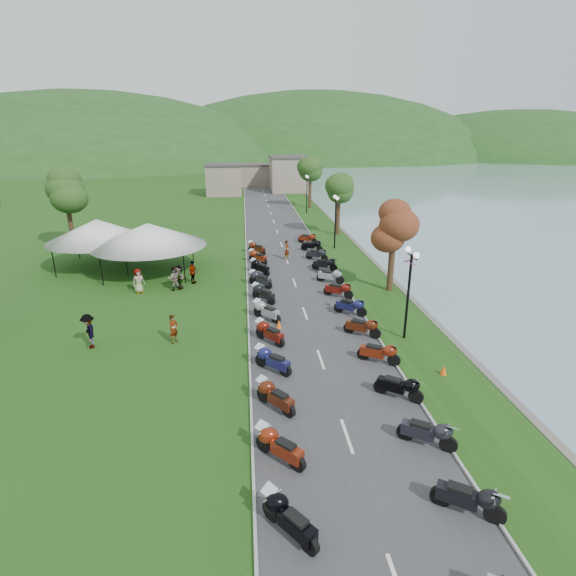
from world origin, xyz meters
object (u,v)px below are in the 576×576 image
object	(u,v)px
pedestrian_b	(175,290)
pedestrian_c	(91,348)
vendor_tent_main	(150,248)
pedestrian_a	(175,342)

from	to	relation	value
pedestrian_b	pedestrian_c	bearing A→B (deg)	55.32
vendor_tent_main	pedestrian_a	world-z (taller)	vendor_tent_main
vendor_tent_main	pedestrian_c	size ratio (longest dim) A/B	3.17
vendor_tent_main	pedestrian_c	distance (m)	13.49
vendor_tent_main	pedestrian_b	world-z (taller)	vendor_tent_main
pedestrian_a	pedestrian_c	world-z (taller)	pedestrian_c
pedestrian_c	pedestrian_b	bearing A→B (deg)	134.92
vendor_tent_main	pedestrian_b	distance (m)	5.49
pedestrian_a	pedestrian_b	world-z (taller)	pedestrian_b
pedestrian_a	pedestrian_c	bearing A→B (deg)	128.11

